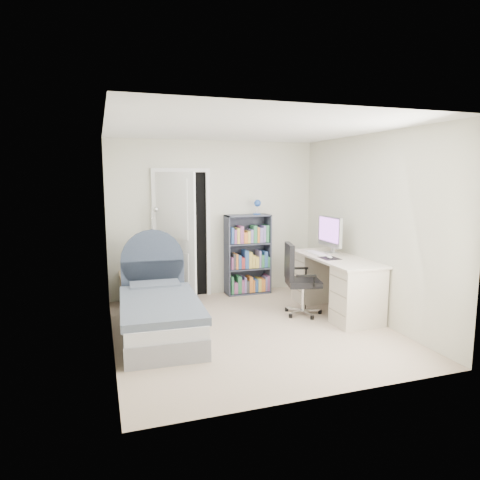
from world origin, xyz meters
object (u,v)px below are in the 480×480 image
object	(u,v)px
bed	(159,311)
bookcase	(248,257)
office_chair	(298,276)
nightstand	(132,280)
floor_lamp	(155,263)
desk	(335,282)

from	to	relation	value
bed	bookcase	xyz separation A→B (m)	(1.67, 1.38, 0.34)
office_chair	bookcase	bearing A→B (deg)	102.12
nightstand	floor_lamp	bearing A→B (deg)	3.96
floor_lamp	bookcase	size ratio (longest dim) A/B	0.95
floor_lamp	bookcase	bearing A→B (deg)	0.39
nightstand	bookcase	xyz separation A→B (m)	(1.89, 0.03, 0.23)
bed	bookcase	world-z (taller)	bookcase
floor_lamp	office_chair	distance (m)	2.22
bed	nightstand	world-z (taller)	bed
bookcase	nightstand	bearing A→B (deg)	-178.95
nightstand	desk	distance (m)	3.02
nightstand	bookcase	world-z (taller)	bookcase
bed	office_chair	world-z (taller)	bed
bed	office_chair	xyz separation A→B (m)	(1.94, 0.10, 0.29)
nightstand	bookcase	bearing A→B (deg)	1.05
office_chair	desk	bearing A→B (deg)	-4.21
bookcase	office_chair	distance (m)	1.31
floor_lamp	bed	bearing A→B (deg)	-95.19
bed	floor_lamp	xyz separation A→B (m)	(0.12, 1.37, 0.33)
bed	floor_lamp	world-z (taller)	floor_lamp
bed	floor_lamp	size ratio (longest dim) A/B	1.33
floor_lamp	desk	size ratio (longest dim) A/B	0.90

